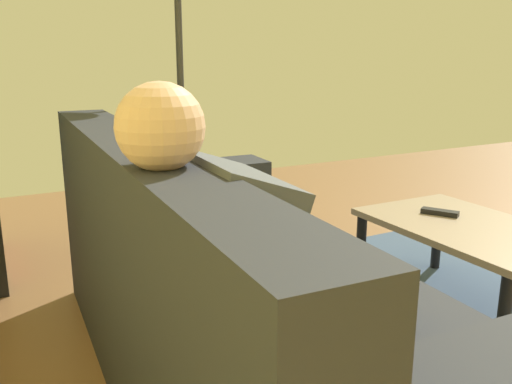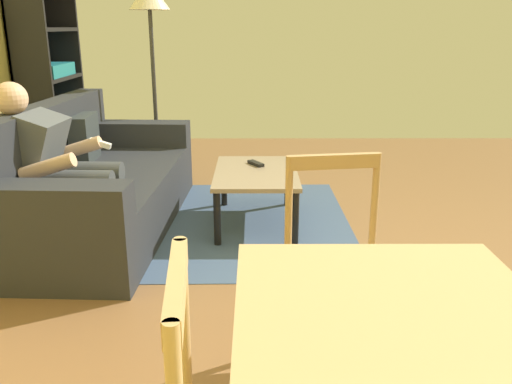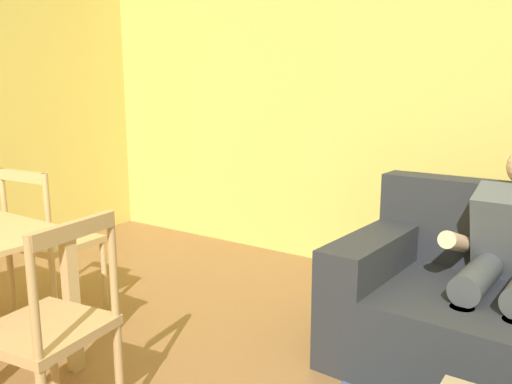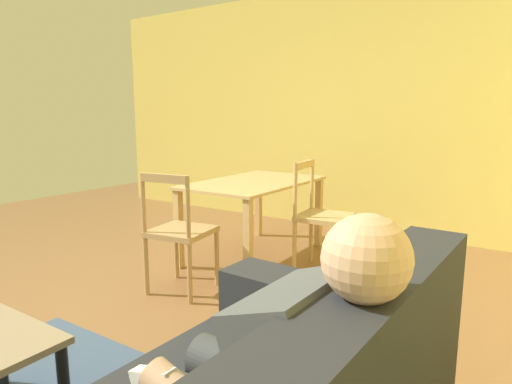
{
  "view_description": "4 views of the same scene",
  "coord_description": "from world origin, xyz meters",
  "views": [
    {
      "loc": [
        -0.56,
        2.58,
        1.16
      ],
      "look_at": [
        0.98,
        1.77,
        0.71
      ],
      "focal_mm": 38.51,
      "sensor_mm": 36.0,
      "label": 1
    },
    {
      "loc": [
        -2.7,
        0.66,
        1.42
      ],
      "look_at": [
        1.07,
        0.65,
        0.25
      ],
      "focal_mm": 37.21,
      "sensor_mm": 36.0,
      "label": 2
    },
    {
      "loc": [
        0.98,
        -0.73,
        1.36
      ],
      "look_at": [
        -0.37,
        1.21,
        0.9
      ],
      "focal_mm": 35.5,
      "sensor_mm": 36.0,
      "label": 3
    },
    {
      "loc": [
        1.6,
        2.5,
        1.31
      ],
      "look_at": [
        -0.37,
        1.21,
        0.9
      ],
      "focal_mm": 30.69,
      "sensor_mm": 36.0,
      "label": 4
    }
  ],
  "objects": [
    {
      "name": "dining_chair_facing_couch",
      "position": [
        -0.71,
        0.3,
        0.46
      ],
      "size": [
        0.48,
        0.48,
        0.91
      ],
      "color": "tan",
      "rests_on": "ground_plane"
    },
    {
      "name": "dining_chair_near_wall",
      "position": [
        -1.72,
        0.98,
        0.47
      ],
      "size": [
        0.46,
        0.46,
        0.93
      ],
      "color": "tan",
      "rests_on": "ground_plane"
    },
    {
      "name": "wall_back",
      "position": [
        0.0,
        2.93,
        1.38
      ],
      "size": [
        6.49,
        0.12,
        2.75
      ],
      "primitive_type": "cube",
      "color": "#DBC660",
      "rests_on": "ground_plane"
    },
    {
      "name": "person_lounging",
      "position": [
        0.65,
        1.92,
        0.57
      ],
      "size": [
        0.61,
        0.95,
        1.09
      ],
      "color": "#4C5156",
      "rests_on": "ground_plane"
    }
  ]
}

